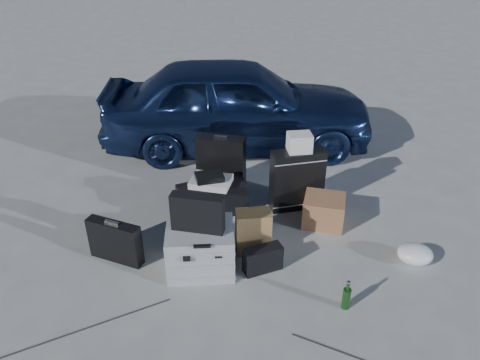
% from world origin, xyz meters
% --- Properties ---
extents(ground, '(60.00, 60.00, 0.00)m').
position_xyz_m(ground, '(0.00, 0.00, 0.00)').
color(ground, '#A0A09C').
rests_on(ground, ground).
extents(car, '(3.60, 1.78, 1.18)m').
position_xyz_m(car, '(0.34, 2.56, 0.59)').
color(car, navy).
rests_on(car, ground).
extents(pelican_case, '(0.62, 0.53, 0.42)m').
position_xyz_m(pelican_case, '(-0.37, 0.13, 0.21)').
color(pelican_case, gray).
rests_on(pelican_case, ground).
extents(laptop_bag, '(0.46, 0.26, 0.34)m').
position_xyz_m(laptop_bag, '(-0.38, 0.13, 0.59)').
color(laptop_bag, black).
rests_on(laptop_bag, pelican_case).
extents(briefcase, '(0.50, 0.36, 0.40)m').
position_xyz_m(briefcase, '(-1.12, 0.37, 0.20)').
color(briefcase, black).
rests_on(briefcase, ground).
extents(suitcase_left, '(0.56, 0.36, 0.68)m').
position_xyz_m(suitcase_left, '(-0.03, 1.38, 0.34)').
color(suitcase_left, black).
rests_on(suitcase_left, ground).
extents(suitcase_right, '(0.56, 0.23, 0.66)m').
position_xyz_m(suitcase_right, '(0.72, 0.96, 0.33)').
color(suitcase_right, black).
rests_on(suitcase_right, ground).
extents(white_carton, '(0.24, 0.20, 0.19)m').
position_xyz_m(white_carton, '(0.72, 0.98, 0.75)').
color(white_carton, silver).
rests_on(white_carton, suitcase_right).
extents(duffel_bag, '(0.75, 0.46, 0.35)m').
position_xyz_m(duffel_bag, '(-0.17, 0.98, 0.17)').
color(duffel_bag, black).
rests_on(duffel_bag, ground).
extents(flat_box_white, '(0.48, 0.43, 0.07)m').
position_xyz_m(flat_box_white, '(-0.18, 0.98, 0.38)').
color(flat_box_white, silver).
rests_on(flat_box_white, duffel_bag).
extents(flat_box_black, '(0.30, 0.22, 0.06)m').
position_xyz_m(flat_box_black, '(-0.20, 0.96, 0.45)').
color(flat_box_black, black).
rests_on(flat_box_black, flat_box_white).
extents(kraft_bag, '(0.33, 0.21, 0.42)m').
position_xyz_m(kraft_bag, '(0.13, 0.30, 0.21)').
color(kraft_bag, '#A98D49').
rests_on(kraft_bag, ground).
extents(cardboard_box, '(0.50, 0.48, 0.30)m').
position_xyz_m(cardboard_box, '(0.92, 0.62, 0.15)').
color(cardboard_box, brown).
rests_on(cardboard_box, ground).
extents(plastic_bag, '(0.38, 0.36, 0.17)m').
position_xyz_m(plastic_bag, '(1.55, -0.10, 0.09)').
color(plastic_bag, silver).
rests_on(plastic_bag, ground).
extents(messenger_bag, '(0.36, 0.20, 0.24)m').
position_xyz_m(messenger_bag, '(0.17, 0.01, 0.12)').
color(messenger_bag, black).
rests_on(messenger_bag, ground).
extents(green_bottle, '(0.07, 0.07, 0.26)m').
position_xyz_m(green_bottle, '(0.74, -0.54, 0.13)').
color(green_bottle, black).
rests_on(green_bottle, ground).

